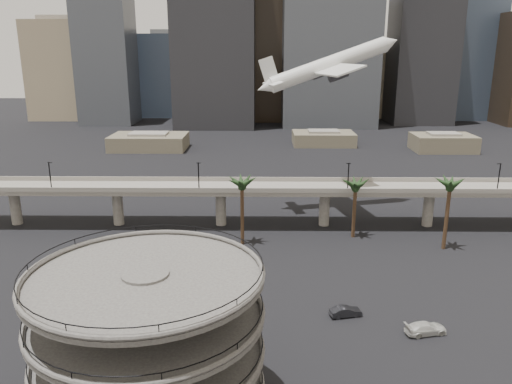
{
  "coord_description": "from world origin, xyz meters",
  "views": [
    {
      "loc": [
        -2.27,
        -45.96,
        35.95
      ],
      "look_at": [
        -3.18,
        28.0,
        14.96
      ],
      "focal_mm": 35.0,
      "sensor_mm": 36.0,
      "label": 1
    }
  ],
  "objects_px": {
    "car_a": "(210,308)",
    "car_c": "(426,328)",
    "parking_ramp": "(149,334)",
    "airborne_jet": "(328,65)",
    "overpass": "(273,192)",
    "car_b": "(346,311)"
  },
  "relations": [
    {
      "from": "parking_ramp",
      "to": "overpass",
      "type": "height_order",
      "value": "parking_ramp"
    },
    {
      "from": "parking_ramp",
      "to": "car_b",
      "type": "bearing_deg",
      "value": 42.73
    },
    {
      "from": "overpass",
      "to": "car_c",
      "type": "xyz_separation_m",
      "value": [
        19.35,
        -42.54,
        -6.53
      ]
    },
    {
      "from": "car_a",
      "to": "car_c",
      "type": "distance_m",
      "value": 29.39
    },
    {
      "from": "airborne_jet",
      "to": "car_a",
      "type": "height_order",
      "value": "airborne_jet"
    },
    {
      "from": "airborne_jet",
      "to": "car_b",
      "type": "bearing_deg",
      "value": -106.35
    },
    {
      "from": "parking_ramp",
      "to": "airborne_jet",
      "type": "height_order",
      "value": "airborne_jet"
    },
    {
      "from": "parking_ramp",
      "to": "car_a",
      "type": "xyz_separation_m",
      "value": [
        3.4,
        21.52,
        -9.11
      ]
    },
    {
      "from": "airborne_jet",
      "to": "car_a",
      "type": "xyz_separation_m",
      "value": [
        -21.8,
        -49.53,
        -32.11
      ]
    },
    {
      "from": "airborne_jet",
      "to": "overpass",
      "type": "bearing_deg",
      "value": -148.67
    },
    {
      "from": "car_a",
      "to": "car_c",
      "type": "bearing_deg",
      "value": -89.15
    },
    {
      "from": "airborne_jet",
      "to": "car_b",
      "type": "xyz_separation_m",
      "value": [
        -2.67,
        -50.24,
        -32.09
      ]
    },
    {
      "from": "overpass",
      "to": "car_c",
      "type": "bearing_deg",
      "value": -65.54
    },
    {
      "from": "overpass",
      "to": "car_a",
      "type": "height_order",
      "value": "overpass"
    },
    {
      "from": "car_a",
      "to": "parking_ramp",
      "type": "bearing_deg",
      "value": -178.21
    },
    {
      "from": "parking_ramp",
      "to": "car_c",
      "type": "bearing_deg",
      "value": 26.96
    },
    {
      "from": "car_b",
      "to": "car_c",
      "type": "bearing_deg",
      "value": -126.47
    },
    {
      "from": "car_a",
      "to": "car_b",
      "type": "relative_size",
      "value": 0.94
    },
    {
      "from": "overpass",
      "to": "car_b",
      "type": "height_order",
      "value": "overpass"
    },
    {
      "from": "overpass",
      "to": "car_b",
      "type": "bearing_deg",
      "value": -75.97
    },
    {
      "from": "airborne_jet",
      "to": "parking_ramp",
      "type": "bearing_deg",
      "value": -122.85
    },
    {
      "from": "car_c",
      "to": "airborne_jet",
      "type": "bearing_deg",
      "value": -5.04
    }
  ]
}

